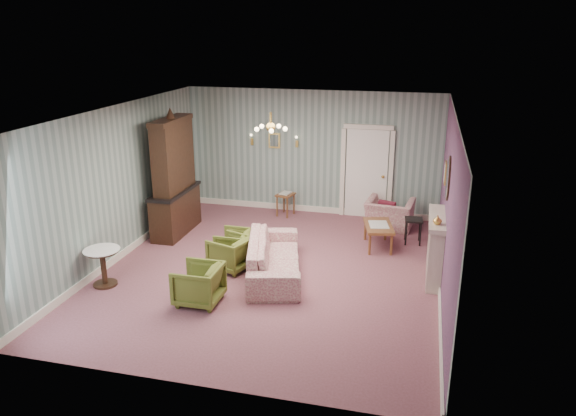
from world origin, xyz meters
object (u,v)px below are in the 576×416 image
(dresser, at_px, (173,174))
(sofa_chintz, at_px, (274,251))
(olive_chair_c, at_px, (235,244))
(olive_chair_a, at_px, (198,282))
(pedestal_table, at_px, (104,267))
(wingback_chair, at_px, (390,209))
(fireplace, at_px, (435,248))
(coffee_table, at_px, (378,236))
(side_table_black, at_px, (413,231))
(olive_chair_b, at_px, (231,251))

(dresser, bearing_deg, sofa_chintz, -30.73)
(olive_chair_c, bearing_deg, dresser, -121.73)
(olive_chair_a, xyz_separation_m, pedestal_table, (-1.83, 0.19, -0.02))
(olive_chair_c, relative_size, wingback_chair, 0.65)
(fireplace, distance_m, coffee_table, 1.66)
(coffee_table, xyz_separation_m, side_table_black, (0.68, 0.38, 0.02))
(olive_chair_b, relative_size, sofa_chintz, 0.30)
(olive_chair_b, height_order, wingback_chair, wingback_chair)
(wingback_chair, relative_size, coffee_table, 1.05)
(wingback_chair, height_order, side_table_black, wingback_chair)
(side_table_black, relative_size, pedestal_table, 0.79)
(coffee_table, relative_size, side_table_black, 1.79)
(dresser, height_order, pedestal_table, dresser)
(dresser, xyz_separation_m, pedestal_table, (-0.11, -2.67, -0.98))
(olive_chair_a, relative_size, olive_chair_b, 1.05)
(olive_chair_a, distance_m, fireplace, 4.13)
(sofa_chintz, distance_m, fireplace, 2.84)
(olive_chair_a, bearing_deg, olive_chair_b, 177.65)
(wingback_chair, xyz_separation_m, side_table_black, (0.53, -0.79, -0.17))
(olive_chair_c, height_order, wingback_chair, wingback_chair)
(olive_chair_c, distance_m, coffee_table, 2.91)
(dresser, distance_m, side_table_black, 5.13)
(olive_chair_c, relative_size, sofa_chintz, 0.29)
(wingback_chair, bearing_deg, olive_chair_c, 48.53)
(coffee_table, bearing_deg, fireplace, -48.05)
(olive_chair_b, height_order, side_table_black, olive_chair_b)
(sofa_chintz, bearing_deg, dresser, 45.09)
(olive_chair_a, height_order, olive_chair_c, olive_chair_a)
(wingback_chair, bearing_deg, olive_chair_b, 53.50)
(coffee_table, distance_m, pedestal_table, 5.28)
(olive_chair_b, xyz_separation_m, olive_chair_c, (-0.07, 0.40, -0.02))
(olive_chair_a, bearing_deg, side_table_black, 136.66)
(sofa_chintz, height_order, pedestal_table, sofa_chintz)
(sofa_chintz, bearing_deg, wingback_chair, -46.98)
(olive_chair_b, xyz_separation_m, sofa_chintz, (0.84, -0.03, 0.11))
(fireplace, relative_size, coffee_table, 1.47)
(pedestal_table, bearing_deg, coffee_table, 33.06)
(olive_chair_a, xyz_separation_m, dresser, (-1.72, 2.87, 0.96))
(sofa_chintz, xyz_separation_m, dresser, (-2.61, 1.53, 0.87))
(olive_chair_b, distance_m, sofa_chintz, 0.84)
(sofa_chintz, relative_size, coffee_table, 2.41)
(sofa_chintz, xyz_separation_m, wingback_chair, (1.84, 2.91, -0.01))
(pedestal_table, bearing_deg, wingback_chair, 41.61)
(olive_chair_c, height_order, dresser, dresser)
(wingback_chair, bearing_deg, fireplace, 117.98)
(dresser, bearing_deg, olive_chair_a, -59.48)
(olive_chair_a, height_order, coffee_table, olive_chair_a)
(dresser, bearing_deg, olive_chair_b, -40.60)
(sofa_chintz, relative_size, wingback_chair, 2.29)
(olive_chair_a, bearing_deg, dresser, -148.98)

